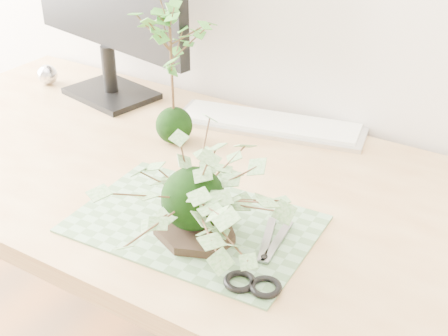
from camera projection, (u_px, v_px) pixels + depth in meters
The scene contains 8 objects.
desk at pixel (209, 218), 1.25m from camera, with size 1.60×0.70×0.74m.
cutting_mat at pixel (194, 224), 1.08m from camera, with size 0.41×0.27×0.00m, color #547B4C.
stone_dish at pixel (194, 229), 1.05m from camera, with size 0.16×0.16×0.01m, color black.
ivy_kokedama at pixel (193, 172), 0.99m from camera, with size 0.34×0.34×0.21m.
maple_kokedama at pixel (170, 38), 1.24m from camera, with size 0.22×0.22×0.33m.
keyboard at pixel (270, 124), 1.41m from camera, with size 0.45×0.22×0.02m.
foil_ball at pixel (47, 75), 1.63m from camera, with size 0.05×0.05×0.05m, color white.
scissors at pixel (253, 272), 0.95m from camera, with size 0.10×0.21×0.01m.
Camera 1 is at (0.49, 0.37, 1.36)m, focal length 50.00 mm.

